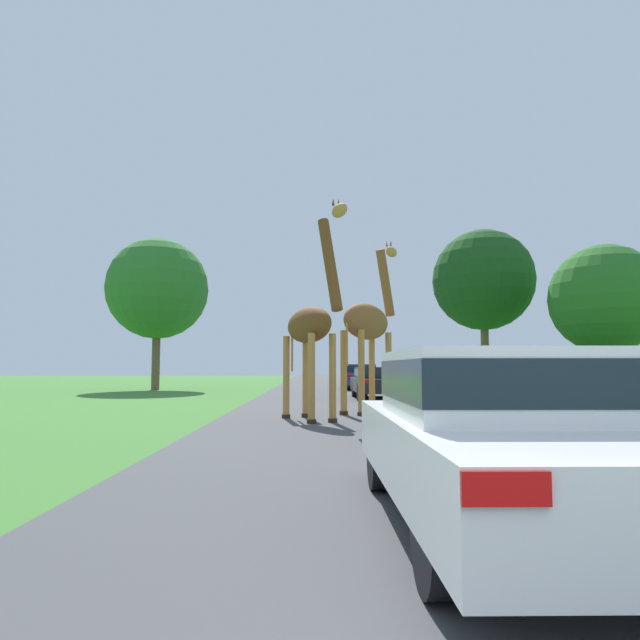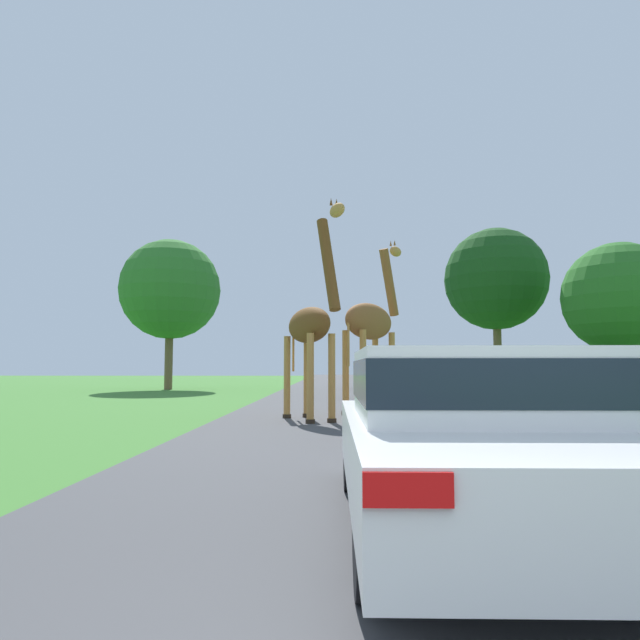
{
  "view_description": "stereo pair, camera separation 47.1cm",
  "coord_description": "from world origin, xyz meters",
  "px_view_note": "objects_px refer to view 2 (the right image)",
  "views": [
    {
      "loc": [
        -0.95,
        -0.69,
        1.25
      ],
      "look_at": [
        -0.77,
        12.82,
        2.36
      ],
      "focal_mm": 32.0,
      "sensor_mm": 36.0,
      "label": 1
    },
    {
      "loc": [
        -0.48,
        -0.69,
        1.25
      ],
      "look_at": [
        -0.77,
        12.82,
        2.36
      ],
      "focal_mm": 32.0,
      "sensor_mm": 36.0,
      "label": 2
    }
  ],
  "objects_px": {
    "tree_left_edge": "(619,298)",
    "car_queue_left": "(447,398)",
    "car_queue_right": "(385,381)",
    "tree_right_cluster": "(496,279)",
    "giraffe_companion": "(371,325)",
    "tree_far_right": "(170,290)",
    "giraffe_near_road": "(311,325)",
    "car_lead_maroon": "(473,432)",
    "car_far_ahead": "(371,376)"
  },
  "relations": [
    {
      "from": "tree_left_edge",
      "to": "car_queue_left",
      "type": "bearing_deg",
      "value": -124.66
    },
    {
      "from": "car_queue_left",
      "to": "tree_left_edge",
      "type": "bearing_deg",
      "value": 55.34
    },
    {
      "from": "car_queue_right",
      "to": "tree_right_cluster",
      "type": "height_order",
      "value": "tree_right_cluster"
    },
    {
      "from": "giraffe_companion",
      "to": "tree_right_cluster",
      "type": "relative_size",
      "value": 0.58
    },
    {
      "from": "car_queue_right",
      "to": "tree_right_cluster",
      "type": "bearing_deg",
      "value": 48.42
    },
    {
      "from": "car_queue_left",
      "to": "tree_far_right",
      "type": "height_order",
      "value": "tree_far_right"
    },
    {
      "from": "car_queue_left",
      "to": "giraffe_companion",
      "type": "bearing_deg",
      "value": 98.38
    },
    {
      "from": "giraffe_near_road",
      "to": "car_queue_left",
      "type": "distance_m",
      "value": 4.64
    },
    {
      "from": "car_queue_left",
      "to": "tree_left_edge",
      "type": "distance_m",
      "value": 19.32
    },
    {
      "from": "giraffe_near_road",
      "to": "giraffe_companion",
      "type": "bearing_deg",
      "value": -151.09
    },
    {
      "from": "giraffe_near_road",
      "to": "tree_left_edge",
      "type": "height_order",
      "value": "tree_left_edge"
    },
    {
      "from": "car_queue_left",
      "to": "tree_far_right",
      "type": "relative_size",
      "value": 0.47
    },
    {
      "from": "car_lead_maroon",
      "to": "car_queue_left",
      "type": "bearing_deg",
      "value": 80.88
    },
    {
      "from": "tree_far_right",
      "to": "car_far_ahead",
      "type": "bearing_deg",
      "value": 2.21
    },
    {
      "from": "giraffe_companion",
      "to": "car_far_ahead",
      "type": "xyz_separation_m",
      "value": [
        1.09,
        16.34,
        -1.65
      ]
    },
    {
      "from": "giraffe_near_road",
      "to": "car_queue_left",
      "type": "height_order",
      "value": "giraffe_near_road"
    },
    {
      "from": "car_far_ahead",
      "to": "tree_far_right",
      "type": "xyz_separation_m",
      "value": [
        -11.24,
        -0.43,
        4.82
      ]
    },
    {
      "from": "giraffe_companion",
      "to": "car_lead_maroon",
      "type": "xyz_separation_m",
      "value": [
        0.03,
        -11.01,
        -1.65
      ]
    },
    {
      "from": "tree_left_edge",
      "to": "tree_right_cluster",
      "type": "height_order",
      "value": "tree_right_cluster"
    },
    {
      "from": "giraffe_near_road",
      "to": "car_far_ahead",
      "type": "bearing_deg",
      "value": -123.47
    },
    {
      "from": "giraffe_companion",
      "to": "tree_left_edge",
      "type": "relative_size",
      "value": 0.74
    },
    {
      "from": "giraffe_near_road",
      "to": "tree_left_edge",
      "type": "distance_m",
      "value": 17.96
    },
    {
      "from": "car_lead_maroon",
      "to": "tree_right_cluster",
      "type": "bearing_deg",
      "value": 73.46
    },
    {
      "from": "car_far_ahead",
      "to": "car_lead_maroon",
      "type": "bearing_deg",
      "value": -92.22
    },
    {
      "from": "giraffe_companion",
      "to": "car_lead_maroon",
      "type": "relative_size",
      "value": 1.1
    },
    {
      "from": "tree_right_cluster",
      "to": "tree_far_right",
      "type": "relative_size",
      "value": 1.02
    },
    {
      "from": "giraffe_companion",
      "to": "car_queue_right",
      "type": "height_order",
      "value": "giraffe_companion"
    },
    {
      "from": "car_queue_left",
      "to": "tree_right_cluster",
      "type": "xyz_separation_m",
      "value": [
        6.7,
        20.2,
        5.12
      ]
    },
    {
      "from": "giraffe_near_road",
      "to": "tree_far_right",
      "type": "relative_size",
      "value": 0.59
    },
    {
      "from": "tree_right_cluster",
      "to": "giraffe_near_road",
      "type": "bearing_deg",
      "value": -118.93
    },
    {
      "from": "giraffe_near_road",
      "to": "giraffe_companion",
      "type": "xyz_separation_m",
      "value": [
        1.58,
        2.18,
        0.17
      ]
    },
    {
      "from": "car_lead_maroon",
      "to": "tree_far_right",
      "type": "relative_size",
      "value": 0.54
    },
    {
      "from": "giraffe_near_road",
      "to": "car_lead_maroon",
      "type": "xyz_separation_m",
      "value": [
        1.61,
        -8.82,
        -1.48
      ]
    },
    {
      "from": "car_lead_maroon",
      "to": "tree_far_right",
      "type": "xyz_separation_m",
      "value": [
        -10.18,
        26.91,
        4.82
      ]
    },
    {
      "from": "car_queue_left",
      "to": "car_far_ahead",
      "type": "relative_size",
      "value": 0.89
    },
    {
      "from": "car_lead_maroon",
      "to": "car_far_ahead",
      "type": "xyz_separation_m",
      "value": [
        1.06,
        27.35,
        -0.0
      ]
    },
    {
      "from": "giraffe_companion",
      "to": "tree_far_right",
      "type": "distance_m",
      "value": 19.13
    },
    {
      "from": "car_queue_right",
      "to": "tree_right_cluster",
      "type": "distance_m",
      "value": 11.16
    },
    {
      "from": "giraffe_companion",
      "to": "car_lead_maroon",
      "type": "distance_m",
      "value": 11.13
    },
    {
      "from": "car_queue_right",
      "to": "tree_far_right",
      "type": "relative_size",
      "value": 0.56
    },
    {
      "from": "tree_left_edge",
      "to": "giraffe_companion",
      "type": "bearing_deg",
      "value": -140.02
    },
    {
      "from": "giraffe_near_road",
      "to": "tree_far_right",
      "type": "distance_m",
      "value": 20.3
    },
    {
      "from": "tree_right_cluster",
      "to": "car_lead_maroon",
      "type": "bearing_deg",
      "value": -106.54
    },
    {
      "from": "giraffe_companion",
      "to": "car_queue_left",
      "type": "relative_size",
      "value": 1.26
    },
    {
      "from": "car_queue_left",
      "to": "car_far_ahead",
      "type": "bearing_deg",
      "value": 89.41
    },
    {
      "from": "car_far_ahead",
      "to": "tree_right_cluster",
      "type": "height_order",
      "value": "tree_right_cluster"
    },
    {
      "from": "car_lead_maroon",
      "to": "tree_left_edge",
      "type": "bearing_deg",
      "value": 60.77
    },
    {
      "from": "giraffe_near_road",
      "to": "car_lead_maroon",
      "type": "bearing_deg",
      "value": 75.05
    },
    {
      "from": "car_queue_left",
      "to": "tree_left_edge",
      "type": "height_order",
      "value": "tree_left_edge"
    },
    {
      "from": "giraffe_companion",
      "to": "car_queue_left",
      "type": "distance_m",
      "value": 6.14
    }
  ]
}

